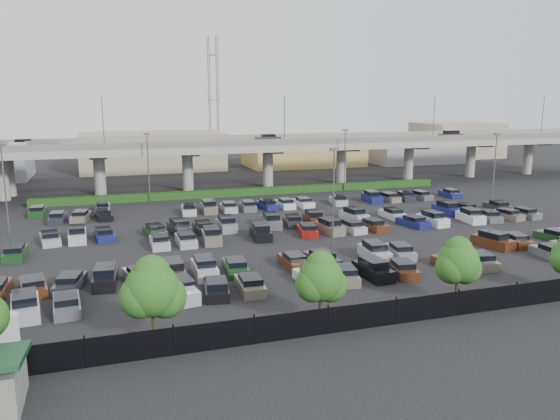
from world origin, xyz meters
name	(u,v)px	position (x,y,z in m)	size (l,w,h in m)	color
ground	(306,229)	(0.00, 0.00, 0.00)	(280.00, 280.00, 0.00)	black
overpass	(239,148)	(-0.18, 32.00, 6.97)	(150.00, 13.00, 15.80)	gray
hedge	(251,192)	(0.00, 25.00, 0.55)	(66.00, 1.60, 1.10)	#153710
fence	(445,305)	(-0.05, -28.00, 0.90)	(70.00, 0.10, 2.00)	black
tree_row	(444,263)	(0.70, -26.53, 3.52)	(65.07, 3.66, 5.94)	#332316
parked_cars	(312,232)	(-0.74, -3.87, 0.62)	(62.68, 41.58, 1.67)	black
light_poles	(267,176)	(-4.13, 2.00, 6.24)	(66.90, 48.38, 10.30)	#535359
distant_buildings	(261,150)	(12.38, 61.81, 3.74)	(138.00, 24.00, 9.00)	gray
comm_tower	(214,97)	(4.00, 74.00, 15.61)	(2.40, 2.40, 30.00)	#535359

